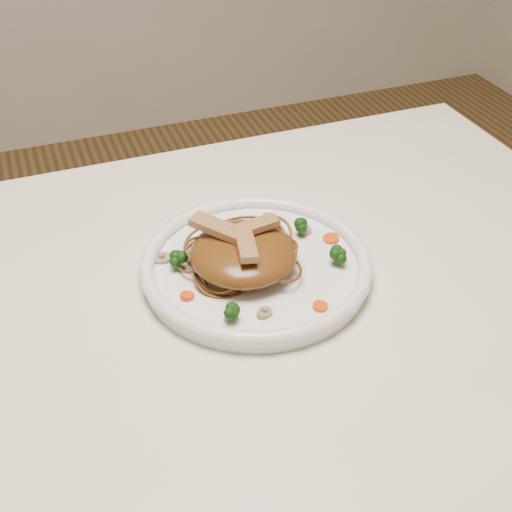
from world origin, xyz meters
name	(u,v)px	position (x,y,z in m)	size (l,w,h in m)	color
table	(222,353)	(0.00, 0.00, 0.65)	(1.20, 0.80, 0.75)	white
plate	(256,269)	(0.06, 0.03, 0.76)	(0.30, 0.30, 0.02)	white
noodle_mound	(244,253)	(0.04, 0.03, 0.79)	(0.14, 0.14, 0.05)	#5B2F11
chicken_a	(255,226)	(0.06, 0.04, 0.82)	(0.06, 0.02, 0.01)	tan
chicken_b	(217,228)	(0.02, 0.06, 0.82)	(0.07, 0.02, 0.01)	tan
chicken_c	(246,243)	(0.04, 0.01, 0.82)	(0.07, 0.02, 0.01)	tan
broccoli_0	(303,225)	(0.15, 0.07, 0.78)	(0.03, 0.03, 0.03)	#0F390B
broccoli_1	(179,260)	(-0.04, 0.06, 0.78)	(0.03, 0.03, 0.03)	#0F390B
broccoli_2	(229,311)	(-0.01, -0.06, 0.78)	(0.02, 0.02, 0.03)	#0F390B
broccoli_3	(338,256)	(0.16, -0.01, 0.78)	(0.02, 0.02, 0.03)	#0F390B
carrot_0	(269,217)	(0.12, 0.13, 0.77)	(0.02, 0.02, 0.01)	#ED4F08
carrot_1	(187,296)	(-0.04, 0.00, 0.77)	(0.02, 0.02, 0.01)	#ED4F08
carrot_2	(331,239)	(0.18, 0.05, 0.77)	(0.02, 0.02, 0.01)	#ED4F08
carrot_3	(211,228)	(0.03, 0.13, 0.77)	(0.02, 0.02, 0.01)	#ED4F08
carrot_4	(320,306)	(0.10, -0.08, 0.77)	(0.02, 0.02, 0.01)	#ED4F08
mushroom_0	(265,313)	(0.04, -0.06, 0.77)	(0.02, 0.02, 0.01)	tan
mushroom_1	(304,229)	(0.15, 0.08, 0.77)	(0.03, 0.03, 0.01)	tan
mushroom_2	(162,258)	(-0.05, 0.08, 0.77)	(0.03, 0.03, 0.01)	tan
mushroom_3	(269,226)	(0.11, 0.10, 0.77)	(0.03, 0.03, 0.01)	tan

